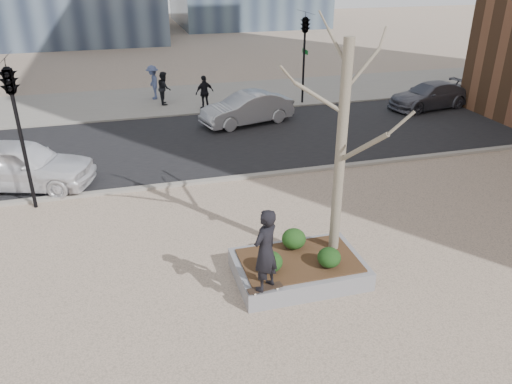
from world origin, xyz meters
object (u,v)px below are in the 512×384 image
object	(u,v)px
skateboard	(265,289)
skateboarder	(265,250)
police_car	(20,164)
planter	(299,269)

from	to	relation	value
skateboard	skateboarder	xyz separation A→B (m)	(0.00, 0.00, 0.97)
skateboarder	police_car	size ratio (longest dim) A/B	0.40
skateboard	planter	bearing A→B (deg)	31.95
skateboard	skateboarder	size ratio (longest dim) A/B	0.42
police_car	skateboarder	bearing A→B (deg)	-125.24
planter	police_car	distance (m)	10.10
skateboard	police_car	size ratio (longest dim) A/B	0.17
planter	skateboard	world-z (taller)	skateboard
planter	skateboard	xyz separation A→B (m)	(-1.10, -0.88, 0.26)
skateboard	skateboarder	distance (m)	0.97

